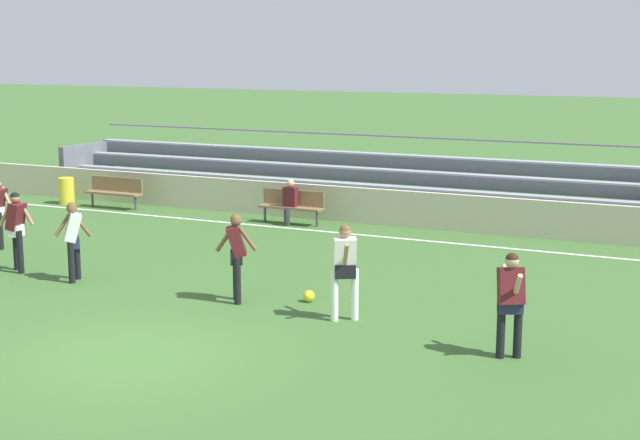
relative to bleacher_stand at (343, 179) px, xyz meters
The scene contains 14 objects.
ground_plane 14.04m from the bleacher_stand, 79.83° to the right, with size 160.00×160.00×0.00m, color #3D662D.
field_line_sideline 4.54m from the bleacher_stand, 56.35° to the right, with size 44.00×0.12×0.01m, color white.
sideline_wall 3.35m from the bleacher_stand, 41.93° to the right, with size 48.00×0.16×0.96m, color beige.
bleacher_stand is the anchor object (origin of this frame).
bench_near_wall_gap 6.71m from the bleacher_stand, 152.38° to the right, with size 1.80×0.40×0.90m.
bench_far_right 3.12m from the bleacher_stand, 92.23° to the right, with size 1.80×0.40×0.90m.
trash_bin 8.35m from the bleacher_stand, 157.89° to the right, with size 0.46×0.46×0.80m, color yellow.
spectator_seated 3.23m from the bleacher_stand, 92.15° to the right, with size 0.36×0.42×1.21m.
player_dark_pressing_high 10.70m from the bleacher_stand, 76.93° to the right, with size 0.71×0.52×1.66m.
player_white_deep_cover 11.65m from the bleacher_stand, 66.20° to the right, with size 0.47×0.75×1.69m.
player_dark_wide_right 10.74m from the bleacher_stand, 105.84° to the right, with size 0.62×0.45×1.69m.
player_dark_overlapping 13.78m from the bleacher_stand, 55.80° to the right, with size 0.50×0.66×1.64m.
player_white_trailing_run 10.55m from the bleacher_stand, 97.26° to the right, with size 0.70×0.53×1.62m.
soccer_ball 10.54m from the bleacher_stand, 69.78° to the right, with size 0.22×0.22×0.22m, color yellow.
Camera 1 is at (8.33, -10.95, 4.66)m, focal length 51.68 mm.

